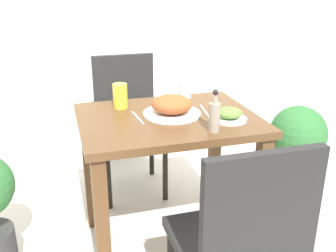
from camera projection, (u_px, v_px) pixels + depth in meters
name	position (u px, v px, depth m)	size (l,w,h in m)	color
ground_plane	(168.00, 242.00, 2.14)	(16.00, 16.00, 0.00)	beige
dining_table	(168.00, 143.00, 1.93)	(0.84, 0.66, 0.73)	brown
chair_near	(242.00, 240.00, 1.38)	(0.42, 0.42, 0.88)	black
chair_far	(128.00, 117.00, 2.56)	(0.42, 0.42, 0.88)	black
food_plate	(172.00, 106.00, 1.89)	(0.28, 0.28, 0.10)	white
side_plate	(229.00, 115.00, 1.82)	(0.17, 0.17, 0.06)	white
drink_cup	(185.00, 90.00, 2.15)	(0.07, 0.07, 0.09)	white
juice_glass	(120.00, 96.00, 1.98)	(0.07, 0.07, 0.13)	gold
sauce_bottle	(214.00, 115.00, 1.67)	(0.05, 0.05, 0.19)	gray
fork_utensil	(137.00, 118.00, 1.86)	(0.02, 0.18, 0.00)	silver
spoon_utensil	(205.00, 111.00, 1.95)	(0.03, 0.19, 0.00)	silver
potted_plant_right	(296.00, 152.00, 2.31)	(0.33, 0.33, 0.67)	#333333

